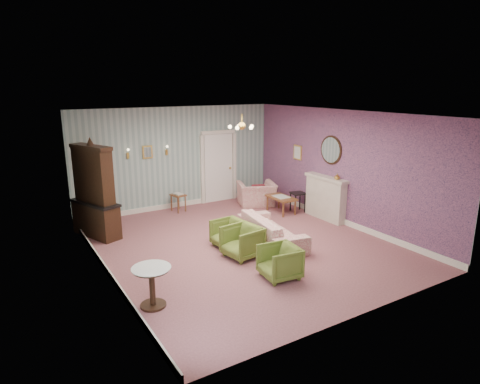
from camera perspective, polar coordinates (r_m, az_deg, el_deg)
floor at (r=9.44m, az=0.23°, el=-7.16°), size 7.00×7.00×0.00m
ceiling at (r=8.79m, az=0.25°, el=10.69°), size 7.00×7.00×0.00m
wall_back at (r=12.06m, az=-8.55°, el=4.65°), size 6.00×0.00×6.00m
wall_front at (r=6.41m, az=16.96°, el=-4.71°), size 6.00×0.00×6.00m
wall_left at (r=7.90m, az=-18.62°, el=-1.21°), size 0.00×7.00×7.00m
wall_right at (r=10.85m, az=13.88°, el=3.28°), size 0.00×7.00×7.00m
wall_right_floral at (r=10.84m, az=13.83°, el=3.27°), size 0.00×7.00×7.00m
door at (r=12.65m, az=-2.98°, el=3.55°), size 1.12×0.12×2.16m
olive_chair_a at (r=7.79m, az=5.46°, el=-9.36°), size 0.69×0.73×0.68m
olive_chair_b at (r=8.65m, az=0.31°, el=-6.66°), size 0.75×0.79×0.73m
olive_chair_c at (r=9.20m, az=-1.55°, el=-5.54°), size 0.65×0.69×0.66m
sofa_chintz at (r=9.44m, az=4.36°, el=-4.57°), size 0.90×2.15×0.81m
wingback_chair at (r=12.27m, az=2.29°, el=0.25°), size 1.23×1.01×0.92m
dresser at (r=10.19m, az=-19.50°, el=0.41°), size 0.94×1.46×2.30m
fireplace at (r=11.22m, az=11.67°, el=-0.79°), size 0.30×1.40×1.16m
mantel_vase at (r=10.78m, az=13.21°, el=2.07°), size 0.15×0.15×0.15m
oval_mirror at (r=11.03m, az=12.39°, el=5.66°), size 0.04×0.76×0.84m
framed_print at (r=12.07m, az=7.94°, el=5.41°), size 0.04×0.34×0.42m
coffee_table at (r=11.68m, az=5.66°, el=-1.72°), size 0.52×0.91×0.46m
side_table_black at (r=11.78m, az=7.94°, el=-1.40°), size 0.44×0.44×0.56m
pedestal_table at (r=6.97m, az=-11.98°, el=-12.64°), size 0.73×0.73×0.69m
nesting_table at (r=11.85m, az=-8.48°, el=-1.38°), size 0.40×0.47×0.54m
gilt_mirror_back at (r=11.67m, az=-12.60°, el=5.38°), size 0.28×0.06×0.36m
sconce_left at (r=11.49m, az=-15.16°, el=5.08°), size 0.16×0.12×0.30m
sconce_right at (r=11.84m, az=-10.04°, el=5.63°), size 0.16×0.12×0.30m
chandelier at (r=8.81m, az=0.25°, el=8.94°), size 0.56×0.56×0.36m
burgundy_cushion at (r=12.12m, az=2.49°, el=0.16°), size 0.41×0.28×0.39m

